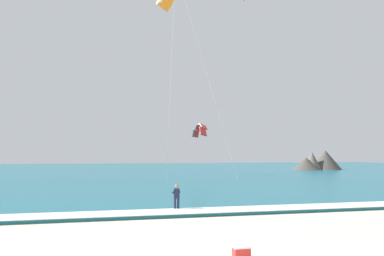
# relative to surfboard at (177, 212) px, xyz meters

# --- Properties ---
(sea) EXTENTS (200.00, 120.00, 0.20)m
(sea) POSITION_rel_surfboard_xyz_m (2.14, 58.01, 0.07)
(sea) COLOR #146075
(sea) RESTS_ON ground
(surf_foam) EXTENTS (200.00, 2.19, 0.04)m
(surf_foam) POSITION_rel_surfboard_xyz_m (2.14, -0.99, 0.19)
(surf_foam) COLOR white
(surf_foam) RESTS_ON sea
(surfboard) EXTENTS (0.58, 1.44, 0.09)m
(surfboard) POSITION_rel_surfboard_xyz_m (0.00, 0.00, 0.00)
(surfboard) COLOR yellow
(surfboard) RESTS_ON ground
(kitesurfer) EXTENTS (0.55, 0.55, 1.69)m
(kitesurfer) POSITION_rel_surfboard_xyz_m (0.00, 0.02, 0.91)
(kitesurfer) COLOR #191E38
(kitesurfer) RESTS_ON ground
(kite_distant) EXTENTS (1.56, 6.10, 2.19)m
(kite_distant) POSITION_rel_surfboard_xyz_m (11.05, 35.98, 7.50)
(kite_distant) COLOR red
(headland_right) EXTENTS (11.70, 7.25, 4.36)m
(headland_right) POSITION_rel_surfboard_xyz_m (41.20, 51.02, 1.90)
(headland_right) COLOR #47423D
(headland_right) RESTS_ON ground
(cooler_box) EXTENTS (0.58, 0.38, 0.40)m
(cooler_box) POSITION_rel_surfboard_xyz_m (0.14, -10.52, 0.18)
(cooler_box) COLOR red
(cooler_box) RESTS_ON ground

